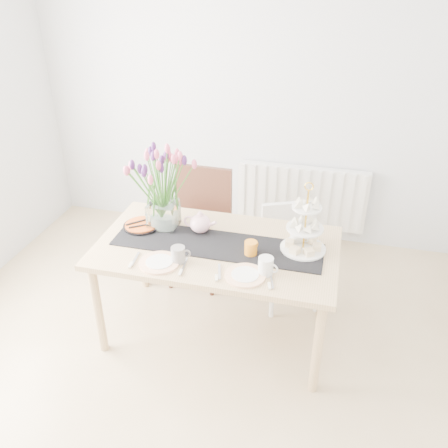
% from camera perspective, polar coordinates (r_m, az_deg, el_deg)
% --- Properties ---
extents(room_shell, '(4.50, 4.50, 4.50)m').
position_cam_1_polar(room_shell, '(2.30, -7.41, -0.15)').
color(room_shell, tan).
rests_on(room_shell, ground).
extents(radiator, '(1.20, 0.08, 0.60)m').
position_cam_1_polar(radiator, '(4.51, 9.28, 3.27)').
color(radiator, white).
rests_on(radiator, room_shell).
extents(dining_table, '(1.60, 0.90, 0.75)m').
position_cam_1_polar(dining_table, '(3.20, -0.83, -3.71)').
color(dining_table, tan).
rests_on(dining_table, ground).
extents(chair_brown, '(0.48, 0.48, 0.95)m').
position_cam_1_polar(chair_brown, '(3.89, -2.92, 0.87)').
color(chair_brown, '#391C14').
rests_on(chair_brown, ground).
extents(chair_white, '(0.51, 0.51, 0.79)m').
position_cam_1_polar(chair_white, '(3.72, 7.71, -2.76)').
color(chair_white, white).
rests_on(chair_white, ground).
extents(table_runner, '(1.40, 0.35, 0.01)m').
position_cam_1_polar(table_runner, '(3.15, -0.84, -2.50)').
color(table_runner, black).
rests_on(table_runner, dining_table).
extents(tulip_vase, '(0.69, 0.69, 0.60)m').
position_cam_1_polar(tulip_vase, '(3.21, -7.61, 5.59)').
color(tulip_vase, silver).
rests_on(tulip_vase, dining_table).
extents(cake_stand, '(0.30, 0.30, 0.44)m').
position_cam_1_polar(cake_stand, '(3.08, 9.64, -1.17)').
color(cake_stand, gold).
rests_on(cake_stand, dining_table).
extents(teapot, '(0.25, 0.21, 0.15)m').
position_cam_1_polar(teapot, '(3.26, -2.87, 0.07)').
color(teapot, white).
rests_on(teapot, dining_table).
extents(cream_jug, '(0.13, 0.13, 0.10)m').
position_cam_1_polar(cream_jug, '(3.19, 8.84, -1.50)').
color(cream_jug, white).
rests_on(cream_jug, dining_table).
extents(tart_tin, '(0.26, 0.26, 0.03)m').
position_cam_1_polar(tart_tin, '(3.39, -9.88, -0.22)').
color(tart_tin, black).
rests_on(tart_tin, dining_table).
extents(mug_grey, '(0.12, 0.12, 0.11)m').
position_cam_1_polar(mug_grey, '(2.98, -5.53, -3.68)').
color(mug_grey, gray).
rests_on(mug_grey, dining_table).
extents(mug_white, '(0.12, 0.12, 0.11)m').
position_cam_1_polar(mug_white, '(2.87, 5.04, -5.03)').
color(mug_white, silver).
rests_on(mug_white, dining_table).
extents(mug_orange, '(0.11, 0.11, 0.10)m').
position_cam_1_polar(mug_orange, '(3.04, 3.24, -2.94)').
color(mug_orange, orange).
rests_on(mug_orange, dining_table).
extents(plate_left, '(0.28, 0.28, 0.01)m').
position_cam_1_polar(plate_left, '(3.00, -7.79, -4.62)').
color(plate_left, white).
rests_on(plate_left, dining_table).
extents(plate_right, '(0.31, 0.31, 0.01)m').
position_cam_1_polar(plate_right, '(2.87, 2.55, -6.19)').
color(plate_right, white).
rests_on(plate_right, dining_table).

